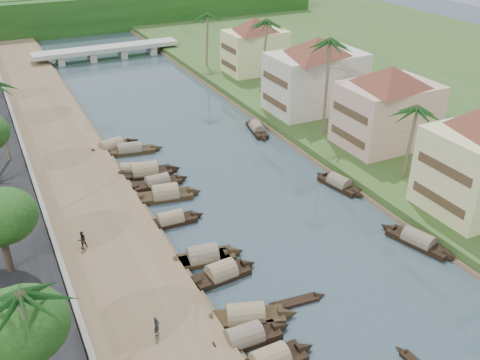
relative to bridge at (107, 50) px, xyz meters
name	(u,v)px	position (x,y,z in m)	size (l,w,h in m)	color
ground	(307,253)	(0.00, -72.00, -1.72)	(220.00, 220.00, 0.00)	#34454E
left_bank	(80,190)	(-16.00, -52.00, -1.32)	(10.00, 180.00, 0.80)	brown
right_bank	(346,132)	(19.00, -52.00, -1.12)	(16.00, 180.00, 1.20)	#314D1E
retaining_wall	(37,191)	(-20.20, -52.00, -0.37)	(0.40, 180.00, 1.10)	slate
treeline	(76,13)	(0.00, 28.00, 2.28)	(120.00, 14.00, 8.00)	#16370F
bridge	(107,50)	(0.00, 0.00, 0.00)	(28.00, 4.00, 2.40)	#A6A69B
building_mid	(388,105)	(19.99, -58.00, 4.41)	(14.11, 14.11, 9.70)	#D5A797
building_far	(316,73)	(18.99, -44.00, 4.66)	(15.59, 15.59, 10.20)	beige
building_distant	(255,45)	(19.99, -24.00, 4.16)	(12.62, 12.62, 9.20)	beige
sampan_2	(245,317)	(-8.90, -77.35, -1.31)	(8.34, 4.20, 2.18)	black
sampan_3	(244,339)	(-9.97, -79.29, -1.31)	(7.61, 1.93, 2.06)	black
sampan_4	(202,259)	(-9.02, -69.21, -1.31)	(6.86, 2.31, 1.96)	black
sampan_5	(221,274)	(-8.37, -71.87, -1.31)	(6.96, 2.27, 2.20)	black
sampan_6	(203,257)	(-8.86, -69.04, -1.30)	(7.89, 2.91, 2.30)	black
sampan_7	(171,221)	(-9.33, -62.13, -1.32)	(7.13, 1.80, 1.93)	black
sampan_8	(166,195)	(-8.11, -57.16, -1.30)	(8.10, 3.33, 2.42)	black
sampan_9	(158,183)	(-7.97, -54.20, -1.32)	(7.37, 1.65, 1.91)	black
sampan_10	(132,171)	(-9.69, -50.07, -1.31)	(6.95, 3.95, 1.95)	black
sampan_11	(145,172)	(-8.46, -51.14, -1.30)	(8.72, 3.10, 2.42)	black
sampan_12	(130,150)	(-8.32, -44.54, -1.31)	(8.64, 3.21, 2.05)	black
sampan_13	(112,148)	(-10.12, -42.75, -1.31)	(8.29, 3.72, 2.22)	black
sampan_14	(418,241)	(9.74, -75.51, -1.31)	(3.79, 8.34, 2.03)	black
sampan_15	(339,184)	(9.76, -63.26, -1.31)	(2.84, 7.33, 1.96)	black
sampan_16	(257,129)	(9.01, -45.53, -1.32)	(2.81, 7.84, 1.92)	black
canoe_1	(295,302)	(-4.54, -77.30, -1.62)	(5.55, 1.46, 0.89)	black
canoe_2	(127,184)	(-10.93, -52.39, -1.62)	(4.85, 2.87, 0.73)	black
palm_1	(414,110)	(16.00, -66.26, 7.24)	(3.20, 3.20, 9.48)	#76634F
palm_2	(330,43)	(15.00, -52.26, 11.15)	(3.20, 3.20, 13.54)	#76634F
palm_3	(263,23)	(16.00, -33.86, 9.97)	(3.20, 3.20, 12.30)	#76634F
palm_4	(29,296)	(-23.00, -80.77, 8.63)	(3.20, 3.20, 10.71)	#76634F
palm_7	(206,16)	(14.00, -16.86, 8.25)	(3.20, 3.20, 10.53)	#76634F
tree_1	(17,327)	(-24.00, -78.93, 5.38)	(5.07, 5.07, 7.88)	#443526
tree_6	(334,68)	(24.00, -41.47, 4.07)	(4.56, 4.56, 6.54)	#443526
person_near	(157,326)	(-15.49, -76.54, -0.16)	(0.56, 0.37, 1.53)	#26262D
person_far	(82,240)	(-17.95, -63.47, -0.10)	(0.80, 0.62, 1.64)	#2B231E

